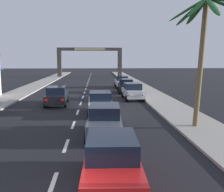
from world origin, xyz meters
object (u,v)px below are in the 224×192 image
at_px(sedan_parked_nearest_kerb, 122,82).
at_px(sedan_parked_mid_kerb, 133,91).
at_px(sedan_third_in_queue, 105,120).
at_px(sedan_oncoming_far, 57,96).
at_px(town_gateway_arch, 90,58).
at_px(sedan_parked_far_kerb, 126,86).
at_px(traffic_signal_mast, 179,1).
at_px(palm_right_second, 204,28).
at_px(sedan_fifth_in_queue, 100,103).
at_px(sedan_lead_at_stop_bar, 112,161).

relative_size(sedan_parked_nearest_kerb, sedan_parked_mid_kerb, 0.99).
relative_size(sedan_third_in_queue, sedan_oncoming_far, 1.00).
xyz_separation_m(sedan_parked_mid_kerb, town_gateway_arch, (-5.23, 34.27, 3.45)).
relative_size(sedan_parked_mid_kerb, sedan_parked_far_kerb, 1.00).
xyz_separation_m(traffic_signal_mast, palm_right_second, (4.43, 9.48, 0.52)).
height_order(sedan_fifth_in_queue, palm_right_second, palm_right_second).
bearing_deg(sedan_parked_far_kerb, traffic_signal_mast, -93.83).
bearing_deg(sedan_parked_mid_kerb, sedan_parked_nearest_kerb, 90.39).
bearing_deg(sedan_lead_at_stop_bar, sedan_parked_nearest_kerb, 83.97).
bearing_deg(town_gateway_arch, sedan_oncoming_far, -93.25).
relative_size(sedan_fifth_in_queue, sedan_oncoming_far, 0.99).
bearing_deg(palm_right_second, sedan_oncoming_far, 138.64).
xyz_separation_m(sedan_fifth_in_queue, sedan_parked_nearest_kerb, (3.38, 18.34, 0.00)).
height_order(palm_right_second, town_gateway_arch, palm_right_second).
height_order(traffic_signal_mast, town_gateway_arch, traffic_signal_mast).
height_order(sedan_third_in_queue, sedan_oncoming_far, same).
xyz_separation_m(traffic_signal_mast, sedan_parked_mid_kerb, (1.90, 21.12, -4.58)).
xyz_separation_m(traffic_signal_mast, sedan_fifth_in_queue, (-1.55, 14.03, -4.58)).
bearing_deg(sedan_lead_at_stop_bar, sedan_parked_far_kerb, 82.67).
xyz_separation_m(sedan_parked_mid_kerb, sedan_parked_far_kerb, (-0.12, 5.51, 0.00)).
distance_m(sedan_fifth_in_queue, sedan_oncoming_far, 5.68).
relative_size(traffic_signal_mast, sedan_oncoming_far, 2.43).
distance_m(palm_right_second, town_gateway_arch, 46.58).
bearing_deg(sedan_lead_at_stop_bar, sedan_fifth_in_queue, 91.00).
distance_m(sedan_fifth_in_queue, palm_right_second, 9.08).
distance_m(sedan_third_in_queue, town_gateway_arch, 47.39).
relative_size(sedan_fifth_in_queue, sedan_parked_far_kerb, 0.99).
xyz_separation_m(sedan_parked_far_kerb, palm_right_second, (2.64, -17.14, 5.10)).
distance_m(sedan_oncoming_far, sedan_parked_far_kerb, 11.12).
bearing_deg(sedan_parked_nearest_kerb, palm_right_second, -83.52).
distance_m(sedan_lead_at_stop_bar, sedan_parked_far_kerb, 24.53).
height_order(sedan_parked_far_kerb, palm_right_second, palm_right_second).
relative_size(sedan_parked_far_kerb, palm_right_second, 0.57).
height_order(sedan_lead_at_stop_bar, palm_right_second, palm_right_second).
xyz_separation_m(sedan_fifth_in_queue, sedan_parked_mid_kerb, (3.46, 7.09, 0.00)).
distance_m(sedan_oncoming_far, town_gateway_arch, 37.44).
relative_size(palm_right_second, town_gateway_arch, 0.54).
bearing_deg(sedan_lead_at_stop_bar, palm_right_second, 51.21).
relative_size(sedan_fifth_in_queue, sedan_parked_mid_kerb, 0.99).
distance_m(sedan_lead_at_stop_bar, sedan_third_in_queue, 5.86).
bearing_deg(sedan_third_in_queue, sedan_lead_at_stop_bar, -89.48).
bearing_deg(sedan_parked_far_kerb, palm_right_second, -81.23).
bearing_deg(palm_right_second, sedan_parked_nearest_kerb, 96.48).
bearing_deg(sedan_parked_far_kerb, sedan_fifth_in_queue, -104.83).
height_order(sedan_oncoming_far, sedan_parked_nearest_kerb, same).
bearing_deg(sedan_parked_mid_kerb, town_gateway_arch, 98.67).
distance_m(traffic_signal_mast, sedan_parked_nearest_kerb, 32.74).
bearing_deg(sedan_fifth_in_queue, palm_right_second, -37.23).
bearing_deg(sedan_parked_nearest_kerb, sedan_lead_at_stop_bar, -96.03).
bearing_deg(palm_right_second, sedan_lead_at_stop_bar, -128.79).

